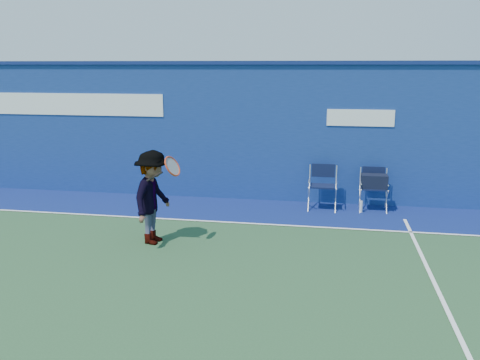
% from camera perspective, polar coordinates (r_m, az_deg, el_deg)
% --- Properties ---
extents(ground, '(80.00, 80.00, 0.00)m').
position_cam_1_polar(ground, '(7.36, -15.05, -11.64)').
color(ground, '#284B2A').
rests_on(ground, ground).
extents(stadium_wall, '(24.00, 0.50, 3.08)m').
position_cam_1_polar(stadium_wall, '(11.71, -4.74, 5.68)').
color(stadium_wall, navy).
rests_on(stadium_wall, ground).
extents(out_of_bounds_strip, '(24.00, 1.80, 0.01)m').
position_cam_1_polar(out_of_bounds_strip, '(10.97, -6.04, -3.08)').
color(out_of_bounds_strip, navy).
rests_on(out_of_bounds_strip, ground).
extents(court_lines, '(24.00, 12.00, 0.01)m').
position_cam_1_polar(court_lines, '(7.86, -13.20, -9.84)').
color(court_lines, white).
rests_on(court_lines, out_of_bounds_strip).
extents(directors_chair_left, '(0.56, 0.50, 0.94)m').
position_cam_1_polar(directors_chair_left, '(10.86, 9.22, -1.76)').
color(directors_chair_left, silver).
rests_on(directors_chair_left, ground).
extents(directors_chair_right, '(0.54, 0.48, 0.90)m').
position_cam_1_polar(directors_chair_right, '(10.96, 14.75, -1.45)').
color(directors_chair_right, silver).
rests_on(directors_chair_right, ground).
extents(water_bottle, '(0.07, 0.07, 0.24)m').
position_cam_1_polar(water_bottle, '(10.82, 13.43, -2.94)').
color(water_bottle, silver).
rests_on(water_bottle, ground).
extents(tennis_player, '(0.90, 1.10, 1.60)m').
position_cam_1_polar(tennis_player, '(8.72, -9.75, -1.91)').
color(tennis_player, '#EA4738').
rests_on(tennis_player, ground).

